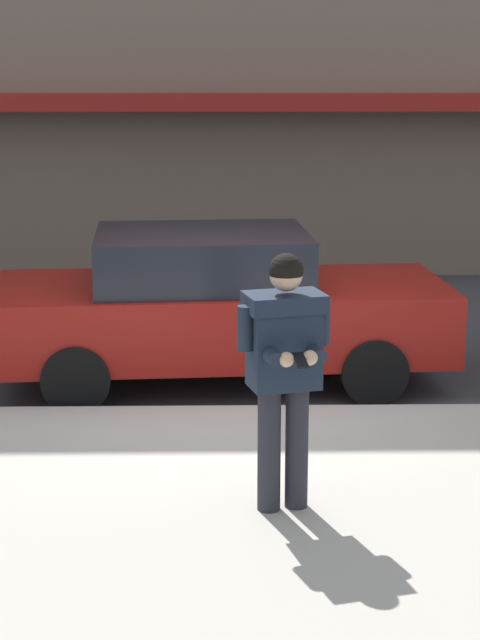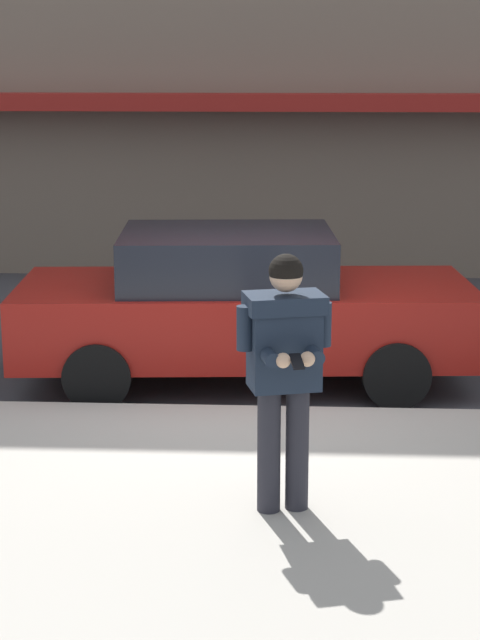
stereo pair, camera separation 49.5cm
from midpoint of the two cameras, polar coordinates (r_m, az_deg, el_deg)
name	(u,v)px [view 2 (the right image)]	position (r m, az deg, el deg)	size (l,w,h in m)	color
ground_plane	(243,413)	(9.92, 1.59, -4.99)	(80.00, 80.00, 0.00)	#3D3D42
sidewalk	(372,543)	(7.29, 9.03, -11.71)	(32.00, 5.30, 0.14)	#A8A399
curb_paint_line	(351,413)	(10.00, 7.36, -4.94)	(28.00, 0.12, 0.01)	silver
parked_sedan_mid	(241,306)	(10.67, 1.39, 0.76)	(4.62, 2.16, 1.54)	maroon
man_texting_on_phone	(284,355)	(7.17, 4.37, -1.91)	(0.63, 0.64, 1.81)	#23232B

